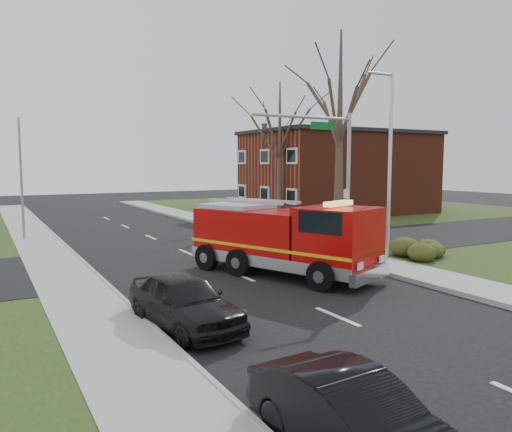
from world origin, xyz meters
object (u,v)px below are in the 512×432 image
fire_engine (285,240)px  parked_car_gray (353,419)px  traffic_signal_mast (327,158)px  parked_car_maroon (184,301)px

fire_engine → parked_car_gray: size_ratio=2.04×
fire_engine → parked_car_gray: 12.55m
traffic_signal_mast → parked_car_gray: 16.71m
traffic_signal_mast → parked_car_gray: bearing=-125.5°
traffic_signal_mast → fire_engine: (-3.60, -2.10, -3.31)m
traffic_signal_mast → parked_car_gray: (-9.41, -13.19, -4.06)m
traffic_signal_mast → parked_car_gray: size_ratio=1.72×
fire_engine → parked_car_gray: (-5.81, -11.10, -0.74)m
fire_engine → parked_car_maroon: size_ratio=1.85×
fire_engine → traffic_signal_mast: bearing=8.4°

